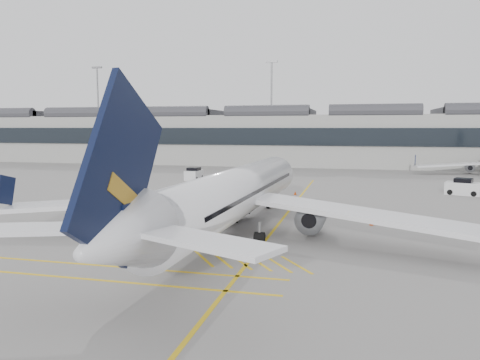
% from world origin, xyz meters
% --- Properties ---
extents(ground, '(220.00, 220.00, 0.00)m').
position_xyz_m(ground, '(0.00, 0.00, 0.00)').
color(ground, gray).
rests_on(ground, ground).
extents(terminal, '(200.00, 20.45, 12.40)m').
position_xyz_m(terminal, '(0.00, 71.93, 6.14)').
color(terminal, '#9E9E99').
rests_on(terminal, ground).
extents(light_masts, '(113.00, 0.60, 25.45)m').
position_xyz_m(light_masts, '(-1.67, 86.00, 14.49)').
color(light_masts, slate).
rests_on(light_masts, ground).
extents(apron_markings, '(0.25, 60.00, 0.01)m').
position_xyz_m(apron_markings, '(10.00, 10.00, 0.01)').
color(apron_markings, gold).
rests_on(apron_markings, ground).
extents(airliner_main, '(37.50, 41.02, 10.90)m').
position_xyz_m(airliner_main, '(7.21, -0.21, 3.20)').
color(airliner_main, silver).
rests_on(airliner_main, ground).
extents(belt_loader, '(5.48, 3.05, 2.17)m').
position_xyz_m(belt_loader, '(3.89, 5.92, 0.64)').
color(belt_loader, beige).
rests_on(belt_loader, ground).
extents(baggage_cart_a, '(1.80, 1.53, 1.76)m').
position_xyz_m(baggage_cart_a, '(5.60, 4.91, 0.94)').
color(baggage_cart_a, gray).
rests_on(baggage_cart_a, ground).
extents(baggage_cart_b, '(2.39, 2.24, 2.00)m').
position_xyz_m(baggage_cart_b, '(1.34, 8.52, 1.07)').
color(baggage_cart_b, gray).
rests_on(baggage_cart_b, ground).
extents(baggage_cart_c, '(2.00, 1.82, 1.74)m').
position_xyz_m(baggage_cart_c, '(2.47, 9.86, 0.93)').
color(baggage_cart_c, gray).
rests_on(baggage_cart_c, ground).
extents(baggage_cart_d, '(2.34, 2.16, 1.99)m').
position_xyz_m(baggage_cart_d, '(-2.68, 7.39, 1.06)').
color(baggage_cart_d, gray).
rests_on(baggage_cart_d, ground).
extents(ramp_agent_a, '(0.65, 0.68, 1.56)m').
position_xyz_m(ramp_agent_a, '(5.10, 6.53, 0.78)').
color(ramp_agent_a, orange).
rests_on(ramp_agent_a, ground).
extents(ramp_agent_b, '(0.92, 0.81, 1.60)m').
position_xyz_m(ramp_agent_b, '(5.35, 3.64, 0.80)').
color(ramp_agent_b, '#EF580C').
rests_on(ramp_agent_b, ground).
extents(pushback_tug, '(3.06, 2.42, 1.50)m').
position_xyz_m(pushback_tug, '(-0.07, 3.13, 0.67)').
color(pushback_tug, '#4D5145').
rests_on(pushback_tug, ground).
extents(safety_cone_nose, '(0.36, 0.36, 0.51)m').
position_xyz_m(safety_cone_nose, '(9.22, 22.94, 0.25)').
color(safety_cone_nose, '#F24C0A').
rests_on(safety_cone_nose, ground).
extents(safety_cone_engine, '(0.37, 0.37, 0.52)m').
position_xyz_m(safety_cone_engine, '(17.89, 6.25, 0.26)').
color(safety_cone_engine, '#F24C0A').
rests_on(safety_cone_engine, ground).
extents(service_van_left, '(4.24, 2.34, 2.11)m').
position_xyz_m(service_van_left, '(-17.36, 27.07, 0.94)').
color(service_van_left, silver).
rests_on(service_van_left, ground).
extents(service_van_mid, '(2.00, 3.91, 2.00)m').
position_xyz_m(service_van_mid, '(-8.77, 35.93, 0.90)').
color(service_van_mid, silver).
rests_on(service_van_mid, ground).
extents(service_van_right, '(4.50, 3.29, 2.08)m').
position_xyz_m(service_van_right, '(29.63, 27.98, 0.93)').
color(service_van_right, silver).
rests_on(service_van_right, ground).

